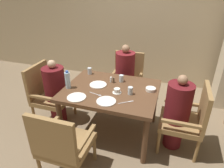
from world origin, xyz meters
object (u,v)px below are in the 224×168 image
object	(u,v)px
plate_main_right	(106,101)
teacup_with_saucer	(117,91)
diner_in_far_chair	(125,76)
glass_tall_far	(121,78)
glass_tall_near	(130,91)
chair_far_side	(127,78)
diner_in_right_chair	(177,112)
chair_left_side	(48,93)
water_bottle	(68,80)
chair_right_side	(188,118)
diner_in_left_chair	(56,91)
plate_main_left	(77,97)
bowl_small	(151,89)
plate_dessert_center	(98,85)
chair_near_corner	(62,144)

from	to	relation	value
plate_main_right	teacup_with_saucer	world-z (taller)	teacup_with_saucer
diner_in_far_chair	glass_tall_far	world-z (taller)	diner_in_far_chair
glass_tall_near	chair_far_side	bearing A→B (deg)	106.39
diner_in_right_chair	glass_tall_far	distance (m)	0.89
chair_left_side	water_bottle	size ratio (longest dim) A/B	3.66
chair_far_side	chair_right_side	size ratio (longest dim) A/B	1.00
diner_in_left_chair	plate_main_left	size ratio (longest dim) A/B	4.34
chair_left_side	glass_tall_near	xyz separation A→B (m)	(1.31, -0.06, 0.29)
chair_far_side	diner_in_left_chair	bearing A→B (deg)	-134.60
diner_in_far_chair	water_bottle	world-z (taller)	diner_in_far_chair
chair_right_side	plate_main_left	size ratio (longest dim) A/B	3.86
chair_left_side	bowl_small	distance (m)	1.58
diner_in_far_chair	teacup_with_saucer	bearing A→B (deg)	-82.51
chair_left_side	chair_far_side	xyz separation A→B (m)	(1.03, 0.90, 0.00)
plate_dessert_center	bowl_small	xyz separation A→B (m)	(0.72, 0.07, 0.01)
water_bottle	glass_tall_far	distance (m)	0.76
teacup_with_saucer	chair_right_side	bearing A→B (deg)	4.64
chair_right_side	plate_dessert_center	xyz separation A→B (m)	(-1.24, 0.05, 0.25)
plate_main_right	chair_left_side	bearing A→B (deg)	163.27
glass_tall_near	diner_in_left_chair	bearing A→B (deg)	177.18
chair_far_side	chair_near_corner	world-z (taller)	same
plate_main_right	plate_main_left	bearing A→B (deg)	-175.94
chair_near_corner	plate_main_left	world-z (taller)	chair_near_corner
teacup_with_saucer	chair_far_side	bearing A→B (deg)	96.37
diner_in_right_chair	glass_tall_near	distance (m)	0.65
diner_in_far_chair	teacup_with_saucer	xyz separation A→B (m)	(0.11, -0.83, 0.18)
chair_far_side	water_bottle	distance (m)	1.24
chair_right_side	glass_tall_near	size ratio (longest dim) A/B	9.03
plate_dessert_center	water_bottle	world-z (taller)	water_bottle
chair_left_side	chair_near_corner	world-z (taller)	same
diner_in_far_chair	chair_right_side	xyz separation A→B (m)	(1.03, -0.75, -0.09)
bowl_small	diner_in_right_chair	bearing A→B (deg)	-17.81
bowl_small	glass_tall_near	bearing A→B (deg)	-143.48
plate_main_left	teacup_with_saucer	xyz separation A→B (m)	(0.44, 0.28, 0.02)
teacup_with_saucer	plate_dessert_center	bearing A→B (deg)	158.22
diner_in_left_chair	chair_near_corner	size ratio (longest dim) A/B	1.13
diner_in_left_chair	chair_far_side	size ratio (longest dim) A/B	1.13
chair_left_side	chair_near_corner	size ratio (longest dim) A/B	1.00
chair_far_side	plate_main_left	xyz separation A→B (m)	(-0.34, -1.25, 0.25)
diner_in_far_chair	glass_tall_far	distance (m)	0.54
diner_in_left_chair	chair_near_corner	bearing A→B (deg)	-54.73
diner_in_left_chair	diner_in_far_chair	xyz separation A→B (m)	(0.89, 0.75, 0.05)
plate_main_right	glass_tall_far	world-z (taller)	glass_tall_far
chair_right_side	diner_in_right_chair	world-z (taller)	diner_in_right_chair
water_bottle	glass_tall_far	world-z (taller)	water_bottle
chair_far_side	plate_main_right	xyz separation A→B (m)	(0.05, -1.22, 0.25)
plate_main_left	water_bottle	xyz separation A→B (m)	(-0.23, 0.20, 0.11)
chair_left_side	water_bottle	distance (m)	0.61
water_bottle	glass_tall_near	world-z (taller)	water_bottle
diner_in_right_chair	water_bottle	size ratio (longest dim) A/B	4.20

